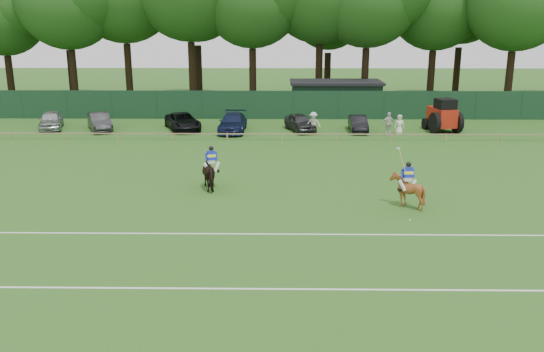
{
  "coord_description": "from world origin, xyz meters",
  "views": [
    {
      "loc": [
        0.87,
        -23.33,
        8.67
      ],
      "look_at": [
        0.5,
        3.0,
        1.4
      ],
      "focal_mm": 38.0,
      "sensor_mm": 36.0,
      "label": 1
    }
  ],
  "objects_px": {
    "sedan_silver": "(51,120)",
    "suv_black": "(183,121)",
    "horse_chestnut": "(407,190)",
    "spectator_mid": "(388,124)",
    "horse_dark": "(212,173)",
    "tractor": "(443,116)",
    "hatch_grey": "(300,122)",
    "spectator_right": "(399,125)",
    "utility_shed": "(335,97)",
    "sedan_grey": "(100,122)",
    "sedan_navy": "(233,123)",
    "estate_black": "(358,124)",
    "spectator_left": "(313,123)",
    "polo_ball": "(410,220)"
  },
  "relations": [
    {
      "from": "horse_dark",
      "to": "utility_shed",
      "type": "bearing_deg",
      "value": -128.35
    },
    {
      "from": "spectator_right",
      "to": "polo_ball",
      "type": "bearing_deg",
      "value": -100.98
    },
    {
      "from": "estate_black",
      "to": "spectator_left",
      "type": "relative_size",
      "value": 2.17
    },
    {
      "from": "horse_chestnut",
      "to": "spectator_mid",
      "type": "height_order",
      "value": "spectator_mid"
    },
    {
      "from": "utility_shed",
      "to": "tractor",
      "type": "xyz_separation_m",
      "value": [
        7.59,
        -8.67,
        -0.29
      ]
    },
    {
      "from": "sedan_grey",
      "to": "tractor",
      "type": "relative_size",
      "value": 1.23
    },
    {
      "from": "hatch_grey",
      "to": "spectator_right",
      "type": "relative_size",
      "value": 2.6
    },
    {
      "from": "sedan_grey",
      "to": "hatch_grey",
      "type": "bearing_deg",
      "value": -24.65
    },
    {
      "from": "horse_chestnut",
      "to": "suv_black",
      "type": "bearing_deg",
      "value": -61.4
    },
    {
      "from": "tractor",
      "to": "spectator_left",
      "type": "bearing_deg",
      "value": 175.99
    },
    {
      "from": "horse_chestnut",
      "to": "hatch_grey",
      "type": "relative_size",
      "value": 0.41
    },
    {
      "from": "suv_black",
      "to": "spectator_mid",
      "type": "bearing_deg",
      "value": -28.82
    },
    {
      "from": "spectator_right",
      "to": "tractor",
      "type": "height_order",
      "value": "tractor"
    },
    {
      "from": "sedan_navy",
      "to": "spectator_mid",
      "type": "height_order",
      "value": "spectator_mid"
    },
    {
      "from": "sedan_silver",
      "to": "sedan_navy",
      "type": "relative_size",
      "value": 0.86
    },
    {
      "from": "spectator_right",
      "to": "polo_ball",
      "type": "xyz_separation_m",
      "value": [
        -3.38,
        -19.5,
        -0.72
      ]
    },
    {
      "from": "utility_shed",
      "to": "polo_ball",
      "type": "bearing_deg",
      "value": -88.78
    },
    {
      "from": "hatch_grey",
      "to": "suv_black",
      "type": "bearing_deg",
      "value": 159.21
    },
    {
      "from": "hatch_grey",
      "to": "utility_shed",
      "type": "xyz_separation_m",
      "value": [
        3.55,
        8.49,
        0.86
      ]
    },
    {
      "from": "spectator_mid",
      "to": "estate_black",
      "type": "bearing_deg",
      "value": 125.18
    },
    {
      "from": "sedan_silver",
      "to": "estate_black",
      "type": "relative_size",
      "value": 1.14
    },
    {
      "from": "sedan_navy",
      "to": "utility_shed",
      "type": "xyz_separation_m",
      "value": [
        8.83,
        8.87,
        0.82
      ]
    },
    {
      "from": "tractor",
      "to": "suv_black",
      "type": "bearing_deg",
      "value": 168.14
    },
    {
      "from": "horse_chestnut",
      "to": "sedan_navy",
      "type": "bearing_deg",
      "value": -69.26
    },
    {
      "from": "horse_dark",
      "to": "spectator_left",
      "type": "distance_m",
      "value": 15.93
    },
    {
      "from": "horse_dark",
      "to": "hatch_grey",
      "type": "xyz_separation_m",
      "value": [
        5.13,
        16.01,
        -0.2
      ]
    },
    {
      "from": "tractor",
      "to": "hatch_grey",
      "type": "bearing_deg",
      "value": 168.8
    },
    {
      "from": "sedan_silver",
      "to": "hatch_grey",
      "type": "bearing_deg",
      "value": -18.0
    },
    {
      "from": "horse_chestnut",
      "to": "spectator_right",
      "type": "distance_m",
      "value": 17.82
    },
    {
      "from": "sedan_silver",
      "to": "sedan_navy",
      "type": "height_order",
      "value": "sedan_silver"
    },
    {
      "from": "sedan_silver",
      "to": "suv_black",
      "type": "height_order",
      "value": "sedan_silver"
    },
    {
      "from": "sedan_navy",
      "to": "hatch_grey",
      "type": "bearing_deg",
      "value": 5.37
    },
    {
      "from": "spectator_mid",
      "to": "horse_dark",
      "type": "bearing_deg",
      "value": -146.67
    },
    {
      "from": "sedan_silver",
      "to": "spectator_right",
      "type": "xyz_separation_m",
      "value": [
        27.53,
        -1.91,
        0.05
      ]
    },
    {
      "from": "horse_dark",
      "to": "estate_black",
      "type": "height_order",
      "value": "horse_dark"
    },
    {
      "from": "utility_shed",
      "to": "suv_black",
      "type": "bearing_deg",
      "value": -147.84
    },
    {
      "from": "hatch_grey",
      "to": "horse_dark",
      "type": "bearing_deg",
      "value": -126.18
    },
    {
      "from": "horse_chestnut",
      "to": "spectator_right",
      "type": "xyz_separation_m",
      "value": [
        3.14,
        17.54,
        -0.05
      ]
    },
    {
      "from": "horse_chestnut",
      "to": "spectator_mid",
      "type": "bearing_deg",
      "value": -104.29
    },
    {
      "from": "hatch_grey",
      "to": "spectator_mid",
      "type": "xyz_separation_m",
      "value": [
        6.63,
        -1.71,
        0.21
      ]
    },
    {
      "from": "spectator_left",
      "to": "sedan_grey",
      "type": "bearing_deg",
      "value": -174.46
    },
    {
      "from": "horse_dark",
      "to": "utility_shed",
      "type": "height_order",
      "value": "utility_shed"
    },
    {
      "from": "horse_chestnut",
      "to": "sedan_silver",
      "type": "bearing_deg",
      "value": -45.49
    },
    {
      "from": "horse_dark",
      "to": "spectator_right",
      "type": "distance_m",
      "value": 19.39
    },
    {
      "from": "horse_chestnut",
      "to": "sedan_silver",
      "type": "distance_m",
      "value": 31.2
    },
    {
      "from": "sedan_silver",
      "to": "sedan_grey",
      "type": "bearing_deg",
      "value": -23.6
    },
    {
      "from": "horse_chestnut",
      "to": "suv_black",
      "type": "height_order",
      "value": "horse_chestnut"
    },
    {
      "from": "sedan_navy",
      "to": "polo_ball",
      "type": "xyz_separation_m",
      "value": [
        9.46,
        -20.46,
        -0.67
      ]
    },
    {
      "from": "sedan_grey",
      "to": "sedan_navy",
      "type": "relative_size",
      "value": 0.86
    },
    {
      "from": "spectator_right",
      "to": "estate_black",
      "type": "bearing_deg",
      "value": 156.68
    }
  ]
}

